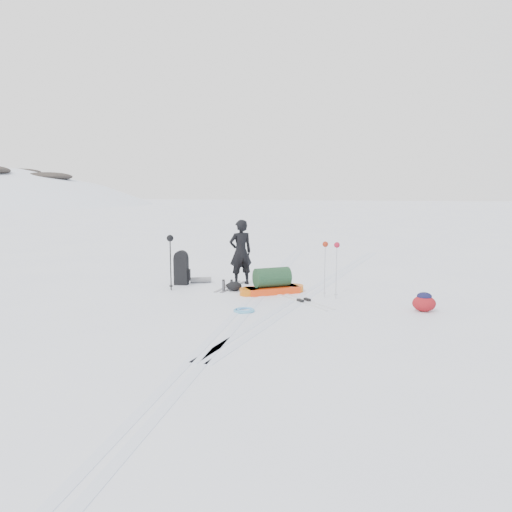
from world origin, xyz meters
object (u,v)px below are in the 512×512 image
(expedition_rucksack, at_px, (184,269))
(ski_poles_black, at_px, (170,245))
(pulk_sled, at_px, (272,283))
(skier, at_px, (241,252))

(expedition_rucksack, relative_size, ski_poles_black, 0.65)
(pulk_sled, height_order, ski_poles_black, ski_poles_black)
(skier, bearing_deg, pulk_sled, 101.80)
(skier, distance_m, expedition_rucksack, 1.61)
(pulk_sled, bearing_deg, expedition_rucksack, 132.50)
(skier, relative_size, pulk_sled, 1.08)
(skier, distance_m, ski_poles_black, 1.95)
(pulk_sled, xyz_separation_m, expedition_rucksack, (-2.58, 0.50, 0.18))
(pulk_sled, bearing_deg, skier, 103.70)
(pulk_sled, distance_m, ski_poles_black, 2.77)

